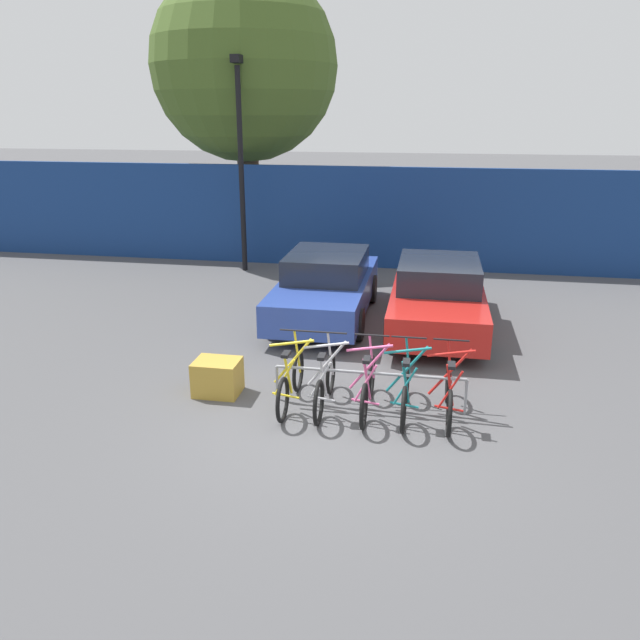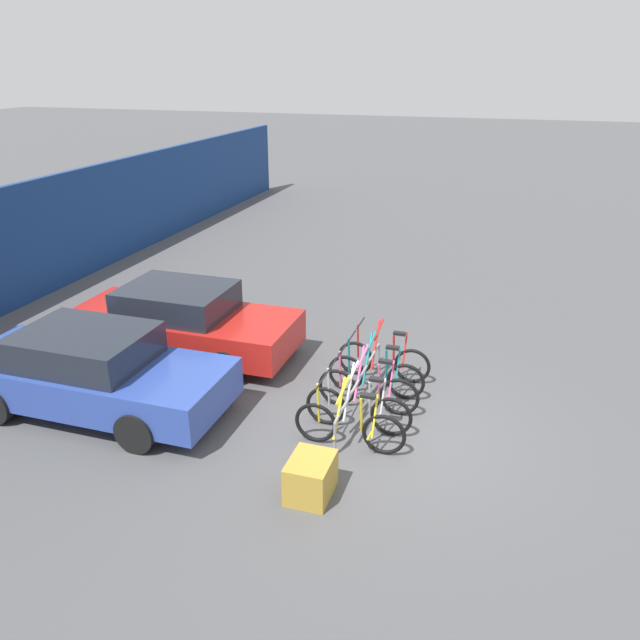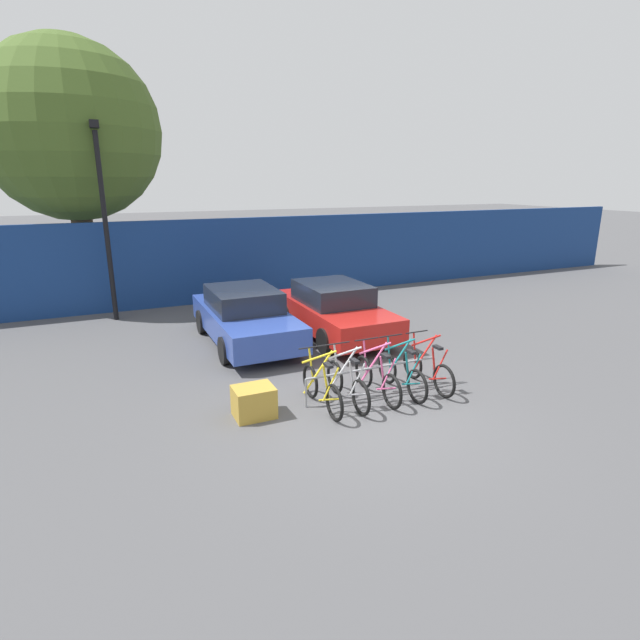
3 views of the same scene
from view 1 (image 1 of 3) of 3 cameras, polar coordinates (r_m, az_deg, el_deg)
ground_plane at (r=8.98m, az=0.66°, el=-9.53°), size 120.00×120.00×0.00m
hoarding_wall at (r=17.59m, az=5.92°, el=9.24°), size 36.00×0.16×2.79m
bike_rack at (r=9.32m, az=4.53°, el=-5.27°), size 2.87×0.04×0.57m
bicycle_yellow at (r=9.39m, az=-2.69°, el=-5.67°), size 0.68×1.71×1.05m
bicycle_silver at (r=9.30m, az=0.46°, el=-5.91°), size 0.68×1.71×1.05m
bicycle_pink at (r=9.22m, az=4.40°, el=-6.18°), size 0.68×1.71×1.05m
bicycle_teal at (r=9.19m, az=7.84°, el=-6.40°), size 0.68×1.71×1.05m
bicycle_red at (r=9.19m, az=11.69°, el=-6.62°), size 0.68×1.71×1.05m
car_blue at (r=13.28m, az=0.56°, el=3.14°), size 1.91×4.46×1.40m
car_red at (r=12.79m, az=10.71°, el=2.20°), size 1.91×4.40×1.40m
lamp_post at (r=17.12m, az=-7.27°, el=14.78°), size 0.24×0.44×5.57m
cargo_crate at (r=9.92m, az=-9.35°, el=-5.18°), size 0.70×0.56×0.55m
tree_behind_hoarding at (r=19.98m, az=-6.91°, el=22.00°), size 5.54×5.54×8.26m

